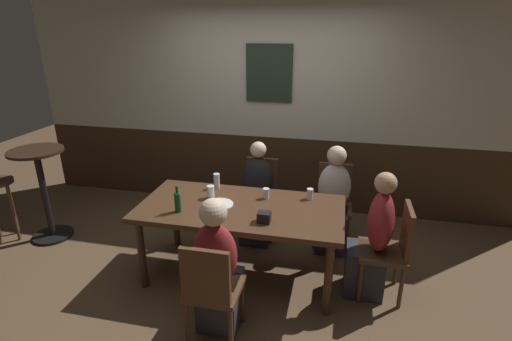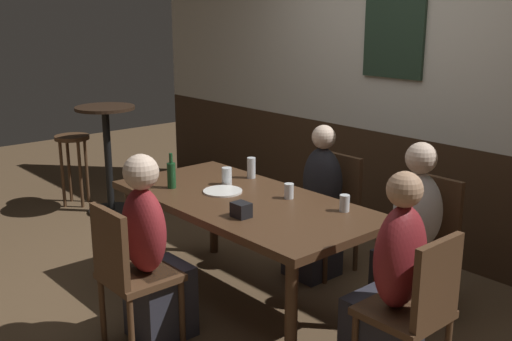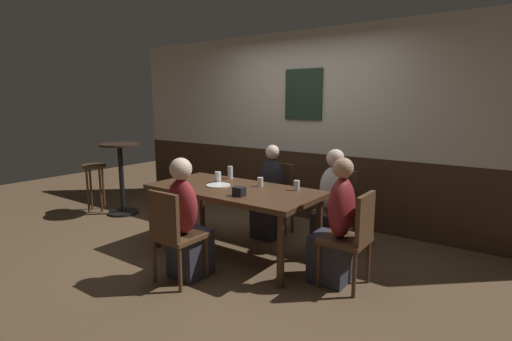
% 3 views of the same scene
% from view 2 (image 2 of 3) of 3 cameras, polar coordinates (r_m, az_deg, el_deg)
% --- Properties ---
extents(ground_plane, '(12.00, 12.00, 0.00)m').
position_cam_2_polar(ground_plane, '(4.25, -1.10, -12.21)').
color(ground_plane, brown).
extents(wall_back, '(6.40, 0.13, 2.60)m').
position_cam_2_polar(wall_back, '(5.04, 13.45, 7.31)').
color(wall_back, '#3D2819').
rests_on(wall_back, ground_plane).
extents(dining_table, '(1.87, 0.91, 0.74)m').
position_cam_2_polar(dining_table, '(3.99, -1.15, -3.69)').
color(dining_table, '#472D1C').
rests_on(dining_table, ground_plane).
extents(chair_mid_near, '(0.40, 0.40, 0.88)m').
position_cam_2_polar(chair_mid_near, '(3.59, -11.98, -9.09)').
color(chair_mid_near, '#513521').
rests_on(chair_mid_near, ground_plane).
extents(chair_right_far, '(0.40, 0.40, 0.88)m').
position_cam_2_polar(chair_right_far, '(4.15, 15.70, -5.96)').
color(chair_right_far, '#513521').
rests_on(chair_right_far, ground_plane).
extents(chair_head_east, '(0.40, 0.40, 0.88)m').
position_cam_2_polar(chair_head_east, '(3.22, 14.90, -12.25)').
color(chair_head_east, '#513521').
rests_on(chair_head_east, ground_plane).
extents(chair_mid_far, '(0.40, 0.40, 0.88)m').
position_cam_2_polar(chair_mid_far, '(4.62, 7.18, -3.35)').
color(chair_mid_far, '#513521').
rests_on(chair_mid_far, ground_plane).
extents(person_mid_near, '(0.34, 0.37, 1.16)m').
position_cam_2_polar(person_mid_near, '(3.67, -9.75, -8.53)').
color(person_mid_near, '#2D2D38').
rests_on(person_mid_near, ground_plane).
extents(person_right_far, '(0.34, 0.37, 1.14)m').
position_cam_2_polar(person_right_far, '(4.03, 14.40, -6.71)').
color(person_right_far, '#2D2D38').
rests_on(person_right_far, ground_plane).
extents(person_head_east, '(0.37, 0.34, 1.17)m').
position_cam_2_polar(person_head_east, '(3.30, 12.55, -11.43)').
color(person_head_east, '#2D2D38').
rests_on(person_head_east, ground_plane).
extents(person_mid_far, '(0.34, 0.37, 1.14)m').
position_cam_2_polar(person_mid_far, '(4.51, 5.79, -4.06)').
color(person_mid_far, '#2D2D38').
rests_on(person_mid_far, ground_plane).
extents(pint_glass_amber, '(0.06, 0.06, 0.10)m').
position_cam_2_polar(pint_glass_amber, '(3.96, 3.12, -2.02)').
color(pint_glass_amber, silver).
rests_on(pint_glass_amber, dining_table).
extents(beer_glass_half, '(0.06, 0.06, 0.15)m').
position_cam_2_polar(beer_glass_half, '(4.42, -0.45, 0.12)').
color(beer_glass_half, silver).
rests_on(beer_glass_half, dining_table).
extents(beer_glass_tall, '(0.07, 0.07, 0.12)m').
position_cam_2_polar(beer_glass_tall, '(4.26, -2.77, -0.64)').
color(beer_glass_tall, silver).
rests_on(beer_glass_tall, dining_table).
extents(highball_clear, '(0.06, 0.06, 0.10)m').
position_cam_2_polar(highball_clear, '(3.74, 8.35, -3.12)').
color(highball_clear, silver).
rests_on(highball_clear, dining_table).
extents(beer_bottle_green, '(0.06, 0.06, 0.25)m').
position_cam_2_polar(beer_bottle_green, '(4.21, -7.98, -0.37)').
color(beer_bottle_green, '#194723').
rests_on(beer_bottle_green, dining_table).
extents(plate_white_large, '(0.27, 0.27, 0.01)m').
position_cam_2_polar(plate_white_large, '(4.11, -3.16, -1.96)').
color(plate_white_large, white).
rests_on(plate_white_large, dining_table).
extents(condiment_caddy, '(0.11, 0.09, 0.09)m').
position_cam_2_polar(condiment_caddy, '(3.60, -1.41, -3.73)').
color(condiment_caddy, black).
rests_on(condiment_caddy, dining_table).
extents(side_bar_table, '(0.56, 0.56, 1.05)m').
position_cam_2_polar(side_bar_table, '(6.00, -13.82, 1.80)').
color(side_bar_table, black).
rests_on(side_bar_table, ground_plane).
extents(bar_stool, '(0.34, 0.34, 0.72)m').
position_cam_2_polar(bar_stool, '(6.34, -16.88, 1.81)').
color(bar_stool, '#513521').
rests_on(bar_stool, ground_plane).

